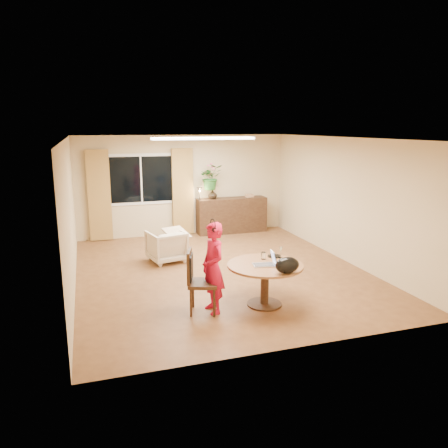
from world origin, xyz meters
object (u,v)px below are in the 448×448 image
at_px(armchair, 166,246).
at_px(child, 213,268).
at_px(dining_table, 265,273).
at_px(sideboard, 231,215).
at_px(dining_chair, 203,282).

bearing_deg(armchair, child, 81.46).
distance_m(child, armchair, 2.81).
relative_size(dining_table, armchair, 1.64).
xyz_separation_m(dining_table, sideboard, (1.07, 4.84, -0.07)).
bearing_deg(child, dining_table, 80.53).
height_order(child, armchair, child).
relative_size(armchair, sideboard, 0.39).
distance_m(dining_chair, armchair, 2.76).
bearing_deg(child, armchair, 176.02).
bearing_deg(dining_table, dining_chair, 178.07).
xyz_separation_m(child, sideboard, (1.93, 4.83, -0.24)).
height_order(dining_chair, armchair, dining_chair).
bearing_deg(armchair, sideboard, -149.47).
xyz_separation_m(dining_table, child, (-0.86, 0.01, 0.17)).
height_order(dining_chair, child, child).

